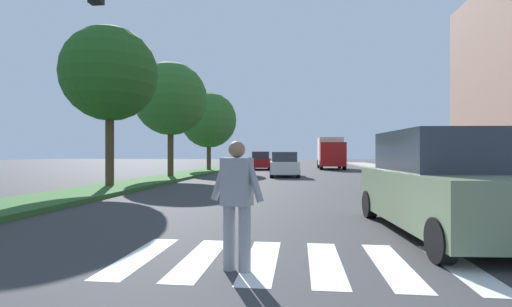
# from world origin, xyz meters

# --- Properties ---
(ground_plane) EXTENTS (140.00, 140.00, 0.00)m
(ground_plane) POSITION_xyz_m (0.00, 30.00, 0.00)
(ground_plane) COLOR #38383A
(crosswalk) EXTENTS (4.95, 2.20, 0.01)m
(crosswalk) POSITION_xyz_m (0.00, 6.40, 0.00)
(crosswalk) COLOR silver
(crosswalk) RESTS_ON ground_plane
(median_strip) EXTENTS (2.66, 64.00, 0.15)m
(median_strip) POSITION_xyz_m (-7.71, 28.00, 0.07)
(median_strip) COLOR #2D5B28
(median_strip) RESTS_ON ground_plane
(tree_mid) EXTENTS (4.07, 4.07, 6.86)m
(tree_mid) POSITION_xyz_m (-8.04, 16.35, 4.96)
(tree_mid) COLOR #4C3823
(tree_mid) RESTS_ON median_strip
(tree_far) EXTENTS (4.47, 4.47, 6.97)m
(tree_far) POSITION_xyz_m (-7.73, 23.15, 4.87)
(tree_far) COLOR #4C3823
(tree_far) RESTS_ON median_strip
(tree_distant) EXTENTS (4.72, 4.72, 6.60)m
(tree_distant) POSITION_xyz_m (-7.54, 32.14, 4.38)
(tree_distant) COLOR #4C3823
(tree_distant) RESTS_ON median_strip
(sidewalk_right) EXTENTS (3.00, 64.00, 0.15)m
(sidewalk_right) POSITION_xyz_m (8.62, 28.00, 0.07)
(sidewalk_right) COLOR #9E9991
(sidewalk_right) RESTS_ON ground_plane
(traffic_light_gantry) EXTENTS (8.40, 0.30, 6.00)m
(traffic_light_gantry) POSITION_xyz_m (-4.24, 8.55, 4.34)
(traffic_light_gantry) COLOR gold
(traffic_light_gantry) RESTS_ON median_strip
(street_lamp_right) EXTENTS (1.02, 0.24, 7.50)m
(street_lamp_right) POSITION_xyz_m (8.02, 16.06, 4.59)
(street_lamp_right) COLOR slate
(street_lamp_right) RESTS_ON sidewalk_right
(pedestrian_performer) EXTENTS (0.74, 0.33, 1.69)m
(pedestrian_performer) POSITION_xyz_m (-0.72, 5.90, 0.93)
(pedestrian_performer) COLOR gray
(pedestrian_performer) RESTS_ON ground_plane
(suv_crossing) EXTENTS (2.28, 4.73, 1.97)m
(suv_crossing) POSITION_xyz_m (2.76, 8.51, 0.93)
(suv_crossing) COLOR gray
(suv_crossing) RESTS_ON ground_plane
(sedan_midblock) EXTENTS (2.13, 4.17, 1.62)m
(sedan_midblock) POSITION_xyz_m (-0.88, 25.85, 0.76)
(sedan_midblock) COLOR silver
(sedan_midblock) RESTS_ON ground_plane
(sedan_distant) EXTENTS (2.00, 4.34, 1.71)m
(sedan_distant) POSITION_xyz_m (-3.51, 36.71, 0.79)
(sedan_distant) COLOR maroon
(sedan_distant) RESTS_ON ground_plane
(truck_box_delivery) EXTENTS (2.40, 6.20, 3.10)m
(truck_box_delivery) POSITION_xyz_m (3.20, 38.34, 1.63)
(truck_box_delivery) COLOR maroon
(truck_box_delivery) RESTS_ON ground_plane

